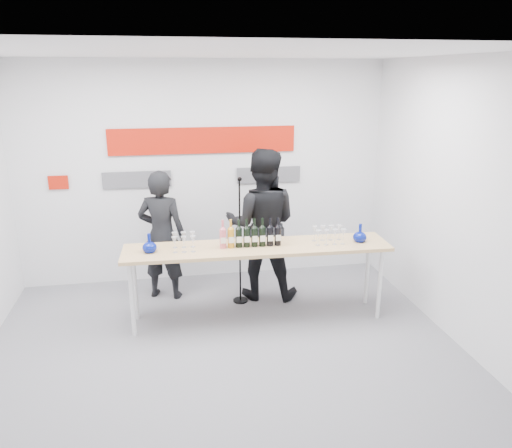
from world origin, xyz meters
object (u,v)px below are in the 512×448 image
at_px(mic_stand, 240,265).
at_px(tasting_table, 258,252).
at_px(presenter_right, 262,225).
at_px(presenter_left, 162,235).

bearing_deg(mic_stand, tasting_table, -55.97).
bearing_deg(tasting_table, presenter_right, 76.63).
distance_m(presenter_left, presenter_right, 1.28).
height_order(presenter_right, mic_stand, presenter_right).
relative_size(tasting_table, presenter_right, 1.58).
distance_m(tasting_table, mic_stand, 0.62).
distance_m(tasting_table, presenter_right, 0.67).
distance_m(presenter_right, mic_stand, 0.58).
bearing_deg(presenter_right, tasting_table, 90.07).
bearing_deg(presenter_left, tasting_table, 160.58).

